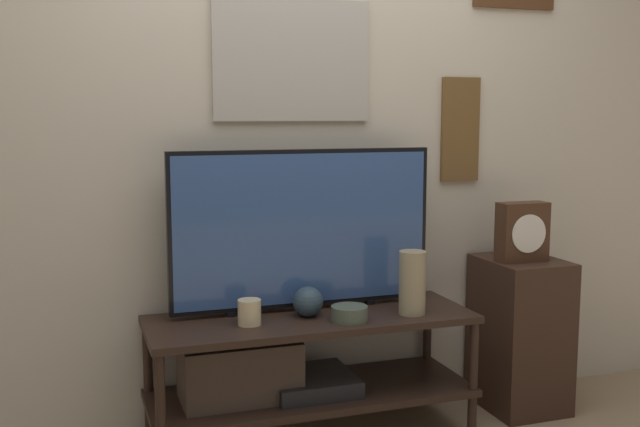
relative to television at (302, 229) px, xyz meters
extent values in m
cube|color=beige|center=(0.00, 0.19, 0.44)|extent=(6.40, 0.06, 2.70)
cube|color=#B2ADA3|center=(0.00, 0.15, 0.72)|extent=(0.71, 0.02, 0.53)
cube|color=#B2BCC6|center=(0.00, 0.14, 0.72)|extent=(0.68, 0.01, 0.49)
cube|color=brown|center=(0.84, 0.15, 0.42)|extent=(0.20, 0.02, 0.49)
cube|color=#2D2D33|center=(0.84, 0.14, 0.42)|extent=(0.16, 0.01, 0.46)
cube|color=black|center=(0.00, -0.11, -0.38)|extent=(1.39, 0.49, 0.03)
cube|color=black|center=(0.00, -0.11, -0.70)|extent=(1.39, 0.49, 0.03)
cylinder|color=black|center=(-0.66, -0.33, -0.64)|extent=(0.04, 0.04, 0.55)
cylinder|color=black|center=(0.67, -0.33, -0.64)|extent=(0.04, 0.04, 0.55)
cylinder|color=black|center=(-0.66, 0.11, -0.64)|extent=(0.04, 0.04, 0.55)
cylinder|color=black|center=(0.67, 0.11, -0.64)|extent=(0.04, 0.04, 0.55)
cube|color=black|center=(0.00, -0.11, -0.65)|extent=(0.36, 0.35, 0.07)
cube|color=#47382D|center=(-0.31, -0.11, -0.56)|extent=(0.49, 0.27, 0.25)
cylinder|color=black|center=(-0.32, 0.00, -0.35)|extent=(0.05, 0.05, 0.02)
cylinder|color=black|center=(0.32, 0.00, -0.35)|extent=(0.05, 0.05, 0.02)
cube|color=black|center=(0.00, 0.00, 0.00)|extent=(1.16, 0.04, 0.68)
cube|color=#33518C|center=(0.00, -0.01, 0.00)|extent=(1.13, 0.01, 0.65)
cylinder|color=#4C5647|center=(0.13, -0.23, -0.33)|extent=(0.15, 0.15, 0.06)
cylinder|color=tan|center=(0.42, -0.22, -0.22)|extent=(0.11, 0.11, 0.27)
sphere|color=#2D4251|center=(-0.01, -0.11, -0.30)|extent=(0.13, 0.13, 0.13)
cylinder|color=beige|center=(-0.27, -0.15, -0.31)|extent=(0.10, 0.10, 0.10)
cube|color=#382319|center=(1.07, -0.07, -0.55)|extent=(0.35, 0.42, 0.72)
cube|color=#422819|center=(1.03, -0.11, -0.05)|extent=(0.24, 0.10, 0.28)
cylinder|color=white|center=(1.03, -0.17, -0.05)|extent=(0.18, 0.01, 0.18)
camera|label=1|loc=(-0.96, -3.04, 0.49)|focal=42.00mm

